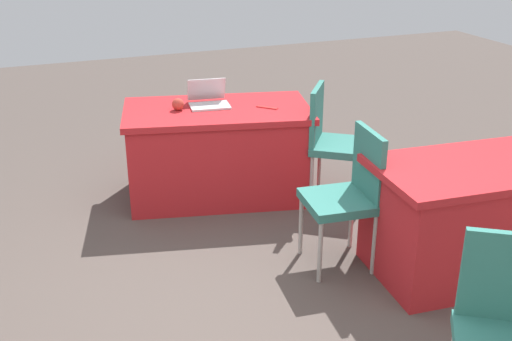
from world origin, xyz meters
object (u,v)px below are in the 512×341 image
(table_mid_left, at_px, (500,213))
(scissors_red, at_px, (267,107))
(chair_tucked_right, at_px, (506,326))
(yarn_ball, at_px, (178,104))
(table_foreground, at_px, (218,152))
(laptop_silver, at_px, (209,101))
(chair_tucked_left, at_px, (349,190))
(chair_near_front, at_px, (332,137))

(table_mid_left, xyz_separation_m, scissors_red, (1.02, -1.62, 0.38))
(chair_tucked_right, relative_size, yarn_ball, 9.74)
(yarn_ball, relative_size, scissors_red, 0.54)
(table_mid_left, bearing_deg, scissors_red, -57.90)
(table_foreground, xyz_separation_m, yarn_ball, (0.31, -0.06, 0.43))
(table_mid_left, relative_size, scissors_red, 10.15)
(table_foreground, xyz_separation_m, laptop_silver, (0.04, -0.10, 0.42))
(table_mid_left, xyz_separation_m, chair_tucked_left, (0.94, -0.39, 0.16))
(chair_tucked_right, height_order, scissors_red, chair_tucked_right)
(chair_near_front, bearing_deg, table_mid_left, 60.67)
(table_foreground, bearing_deg, laptop_silver, -68.23)
(chair_near_front, height_order, laptop_silver, chair_near_front)
(table_foreground, relative_size, yarn_ball, 17.02)
(chair_near_front, height_order, scissors_red, chair_near_front)
(chair_tucked_left, xyz_separation_m, chair_tucked_right, (0.06, 1.54, -0.00))
(table_foreground, distance_m, chair_near_front, 0.95)
(chair_tucked_right, distance_m, scissors_red, 2.79)
(laptop_silver, distance_m, yarn_ball, 0.27)
(table_foreground, bearing_deg, yarn_ball, -11.28)
(chair_tucked_left, xyz_separation_m, laptop_silver, (0.50, -1.48, 0.26))
(laptop_silver, bearing_deg, table_mid_left, 135.42)
(chair_tucked_right, relative_size, scissors_red, 5.27)
(table_foreground, height_order, chair_tucked_left, chair_tucked_left)
(chair_near_front, xyz_separation_m, chair_tucked_right, (0.40, 2.45, -0.02))
(yarn_ball, bearing_deg, chair_near_front, 154.47)
(table_foreground, bearing_deg, chair_tucked_left, 108.50)
(chair_tucked_left, height_order, laptop_silver, laptop_silver)
(chair_near_front, bearing_deg, laptop_silver, -87.75)
(table_foreground, height_order, chair_near_front, chair_near_front)
(yarn_ball, bearing_deg, chair_tucked_left, 118.08)
(table_foreground, xyz_separation_m, chair_tucked_right, (-0.40, 2.92, 0.16))
(chair_near_front, xyz_separation_m, scissors_red, (0.43, -0.32, 0.20))
(chair_near_front, relative_size, yarn_ball, 10.01)
(table_mid_left, bearing_deg, chair_near_front, -65.48)
(laptop_silver, bearing_deg, chair_tucked_right, 106.11)
(table_mid_left, bearing_deg, yarn_ball, -47.02)
(chair_near_front, relative_size, scissors_red, 5.42)
(table_mid_left, bearing_deg, chair_tucked_right, 49.20)
(table_mid_left, bearing_deg, laptop_silver, -52.40)
(table_mid_left, distance_m, laptop_silver, 2.39)
(table_foreground, distance_m, chair_tucked_left, 1.46)
(chair_tucked_right, bearing_deg, scissors_red, -55.72)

